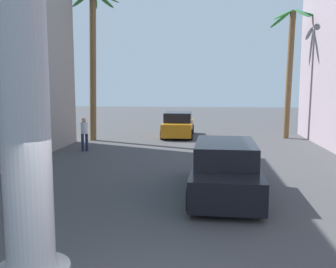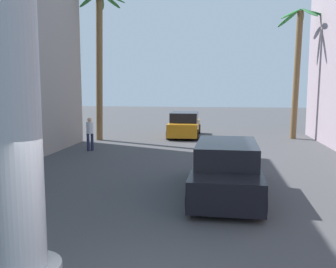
# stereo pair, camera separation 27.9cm
# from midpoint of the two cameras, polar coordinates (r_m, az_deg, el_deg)

# --- Properties ---
(ground_plane) EXTENTS (88.40, 88.40, 0.00)m
(ground_plane) POSITION_cam_midpoint_polar(r_m,az_deg,el_deg) (14.41, 1.27, -5.55)
(ground_plane) COLOR #424244
(car_lead) EXTENTS (2.11, 5.21, 1.56)m
(car_lead) POSITION_cam_midpoint_polar(r_m,az_deg,el_deg) (11.37, 7.98, -5.29)
(car_lead) COLOR black
(car_lead) RESTS_ON ground
(car_far) EXTENTS (1.99, 4.33, 1.56)m
(car_far) POSITION_cam_midpoint_polar(r_m,az_deg,el_deg) (23.92, 1.22, 1.37)
(car_far) COLOR black
(car_far) RESTS_ON ground
(palm_tree_far_right) EXTENTS (3.19, 3.35, 7.79)m
(palm_tree_far_right) POSITION_cam_midpoint_polar(r_m,az_deg,el_deg) (24.04, 17.83, 10.69)
(palm_tree_far_right) COLOR brown
(palm_tree_far_right) RESTS_ON ground
(palm_tree_far_left) EXTENTS (3.12, 3.16, 8.64)m
(palm_tree_far_left) POSITION_cam_midpoint_polar(r_m,az_deg,el_deg) (22.61, -11.74, 12.67)
(palm_tree_far_left) COLOR brown
(palm_tree_far_left) RESTS_ON ground
(pedestrian_far_left) EXTENTS (0.46, 0.46, 1.66)m
(pedestrian_far_left) POSITION_cam_midpoint_polar(r_m,az_deg,el_deg) (18.97, -13.04, 0.35)
(pedestrian_far_left) COLOR #1E233F
(pedestrian_far_left) RESTS_ON ground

